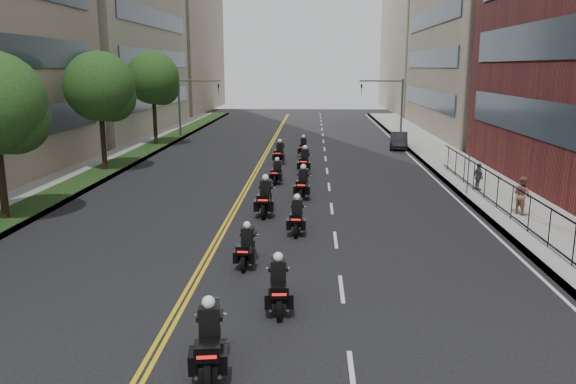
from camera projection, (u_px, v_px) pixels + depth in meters
name	position (u px, v px, depth m)	size (l,w,h in m)	color
ground	(208.00, 373.00, 12.52)	(160.00, 160.00, 0.00)	black
sidewalk_right	(463.00, 171.00, 36.34)	(4.00, 90.00, 0.15)	gray
sidewalk_left	(99.00, 168.00, 37.41)	(4.00, 90.00, 0.15)	gray
grass_strip	(111.00, 167.00, 37.36)	(2.00, 90.00, 0.04)	#183714
building_right_far	(442.00, 24.00, 84.76)	(15.00, 28.00, 26.00)	#AFA98D
building_left_far	(158.00, 25.00, 86.71)	(16.00, 28.00, 26.00)	gray
iron_fence	(520.00, 207.00, 23.53)	(0.05, 28.00, 1.50)	black
street_trees	(65.00, 96.00, 30.03)	(4.40, 38.40, 7.98)	black
traffic_signal_right	(392.00, 99.00, 52.23)	(4.09, 0.20, 5.60)	#3F3F44
traffic_signal_left	(189.00, 99.00, 53.08)	(4.09, 0.20, 5.60)	#3F3F44
motorcycle_0	(209.00, 343.00, 12.44)	(0.71, 2.35, 1.74)	black
motorcycle_1	(278.00, 287.00, 15.66)	(0.60, 2.23, 1.64)	black
motorcycle_2	(247.00, 248.00, 19.17)	(0.49, 2.07, 1.53)	black
motorcycle_3	(297.00, 218.00, 22.92)	(0.51, 2.19, 1.62)	black
motorcycle_4	(265.00, 199.00, 25.71)	(0.59, 2.54, 1.88)	black
motorcycle_5	(303.00, 185.00, 29.05)	(0.63, 2.39, 1.76)	black
motorcycle_6	(277.00, 173.00, 32.76)	(0.58, 2.07, 1.53)	black
motorcycle_7	(305.00, 162.00, 35.97)	(0.63, 2.41, 1.78)	black
motorcycle_8	(280.00, 154.00, 39.50)	(0.63, 2.32, 1.72)	black
motorcycle_9	(303.00, 148.00, 42.65)	(0.52, 2.21, 1.63)	black
parked_sedan	(399.00, 140.00, 46.81)	(1.42, 4.07, 1.34)	black
pedestrian_b	(522.00, 195.00, 25.30)	(0.84, 0.65, 1.72)	#8C5B4C
pedestrian_c	(479.00, 177.00, 30.20)	(0.86, 0.36, 1.47)	#45474D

